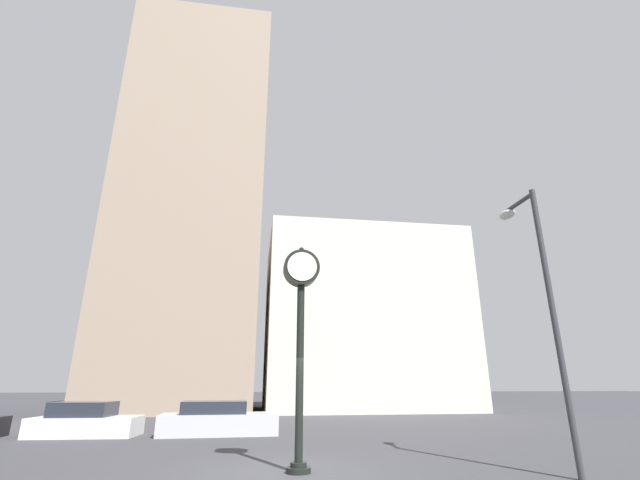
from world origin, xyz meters
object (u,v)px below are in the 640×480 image
Objects in this scene: street_clock at (301,308)px; car_silver at (218,420)px; street_lamp_right at (537,279)px; car_white at (86,422)px.

car_silver is (-2.40, 7.99, -3.18)m from street_clock.
street_lamp_right is (5.76, -1.28, 0.67)m from street_clock.
car_white is 0.59× the size of street_lamp_right.
car_silver is at bearing 106.69° from street_clock.
car_white is (-7.38, 8.14, -3.19)m from street_clock.
street_clock reaches higher than car_white.
street_lamp_right is at bearing -12.53° from street_clock.
car_white is at bearing 144.36° from street_lamp_right.
street_lamp_right is (13.14, -9.42, 3.86)m from car_white.
car_silver is at bearing 1.54° from car_white.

